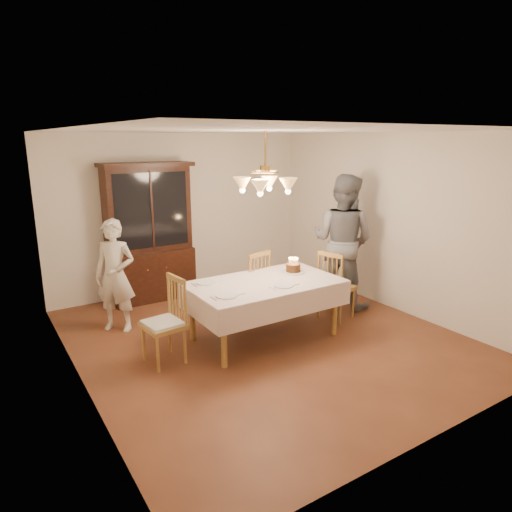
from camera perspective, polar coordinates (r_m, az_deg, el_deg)
ground at (r=6.03m, az=1.04°, el=-10.11°), size 5.00×5.00×0.00m
room_shell at (r=5.56m, az=1.11°, el=4.87°), size 5.00×5.00×5.00m
dining_table at (r=5.78m, az=1.07°, el=-3.94°), size 1.90×1.10×0.76m
china_hutch at (r=7.36m, az=-13.18°, el=2.59°), size 1.38×0.54×2.16m
chair_far_side at (r=6.51m, az=-0.65°, el=-4.03°), size 0.52×0.51×1.00m
chair_left_end at (r=5.34m, az=-11.45°, el=-8.45°), size 0.47×0.48×1.00m
chair_right_end at (r=6.60m, az=9.97°, el=-3.99°), size 0.52×0.53×1.00m
elderly_woman at (r=6.30m, az=-17.19°, el=-2.37°), size 0.65×0.63×1.51m
adult_in_grey at (r=7.02m, az=10.76°, el=1.85°), size 1.08×1.19×2.01m
birthday_cake at (r=6.16m, az=4.67°, el=-1.56°), size 0.30×0.30×0.20m
place_setting_near_left at (r=5.25m, az=-3.55°, el=-4.93°), size 0.40×0.25×0.02m
place_setting_near_right at (r=5.60m, az=3.56°, el=-3.69°), size 0.38×0.24×0.02m
place_setting_far_left at (r=5.75m, az=-6.09°, el=-3.27°), size 0.40×0.25×0.02m
chandelier at (r=5.51m, az=1.13°, el=8.93°), size 0.62×0.62×0.73m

